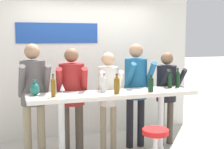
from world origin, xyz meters
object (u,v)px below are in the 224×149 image
person_center_right (167,88)px  decorative_vase (35,89)px  person_center (136,84)px  wine_bottle_2 (104,84)px  wine_bottle_1 (170,80)px  person_far_left (33,89)px  person_left (72,90)px  wine_glass_0 (62,88)px  person_center_left (108,90)px  wine_bottle_0 (151,84)px  wine_bottle_4 (117,84)px  tasting_table (114,104)px  wine_bottle_3 (178,79)px  wine_bottle_5 (53,87)px  bar_stool (155,145)px

person_center_right → decorative_vase: bearing=-178.1°
person_center → wine_bottle_2: person_center is taller
wine_bottle_1 → person_far_left: bearing=169.7°
person_center → person_center_right: bearing=-5.8°
person_left → person_center_right: size_ratio=1.05×
wine_bottle_1 → wine_glass_0: 1.75m
person_center_left → wine_glass_0: bearing=-140.1°
wine_bottle_0 → wine_bottle_4: (-0.53, -0.00, 0.01)m
wine_glass_0 → person_far_left: bearing=119.7°
tasting_table → wine_bottle_0: 0.62m
person_far_left → wine_bottle_3: 2.25m
wine_bottle_1 → decorative_vase: (-2.07, 0.01, -0.04)m
wine_glass_0 → wine_bottle_5: bearing=158.3°
person_left → wine_glass_0: 0.66m
tasting_table → person_far_left: bearing=157.0°
wine_bottle_2 → wine_bottle_3: bearing=3.3°
wine_bottle_1 → decorative_vase: 2.08m
tasting_table → wine_bottle_5: wine_bottle_5 is taller
person_center → wine_glass_0: person_center is taller
person_center_right → decorative_vase: 2.22m
tasting_table → bar_stool: (0.37, -0.63, -0.46)m
bar_stool → person_left: (-0.90, 1.10, 0.61)m
bar_stool → wine_glass_0: (-1.14, 0.50, 0.75)m
wine_bottle_3 → wine_glass_0: size_ratio=1.74×
person_far_left → wine_bottle_1: bearing=-13.3°
person_center_left → person_center_right: 1.04m
wine_bottle_2 → wine_bottle_1: bearing=3.0°
wine_glass_0 → person_center: bearing=24.3°
wine_bottle_5 → wine_glass_0: (0.11, -0.05, -0.01)m
wine_bottle_0 → person_center_left: bearing=132.7°
person_far_left → wine_bottle_4: person_far_left is taller
bar_stool → wine_bottle_2: bearing=127.7°
wine_bottle_1 → tasting_table: bearing=-174.4°
wine_bottle_0 → wine_glass_0: 1.30m
bar_stool → wine_bottle_4: bearing=127.2°
person_far_left → person_left: person_far_left is taller
person_left → decorative_vase: person_left is taller
wine_glass_0 → wine_bottle_2: bearing=14.2°
wine_bottle_2 → wine_bottle_5: size_ratio=0.89×
bar_stool → wine_bottle_0: wine_bottle_0 is taller
tasting_table → wine_bottle_3: size_ratio=8.04×
person_center_left → wine_bottle_0: (0.49, -0.53, 0.16)m
bar_stool → wine_bottle_0: (0.16, 0.50, 0.75)m
wine_bottle_0 → wine_bottle_3: 0.63m
wine_bottle_0 → decorative_vase: 1.65m
wine_bottle_5 → person_left: bearing=57.2°
bar_stool → tasting_table: bearing=120.8°
person_center → wine_bottle_3: 0.68m
person_far_left → wine_bottle_0: 1.74m
wine_bottle_1 → wine_bottle_0: bearing=-152.9°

